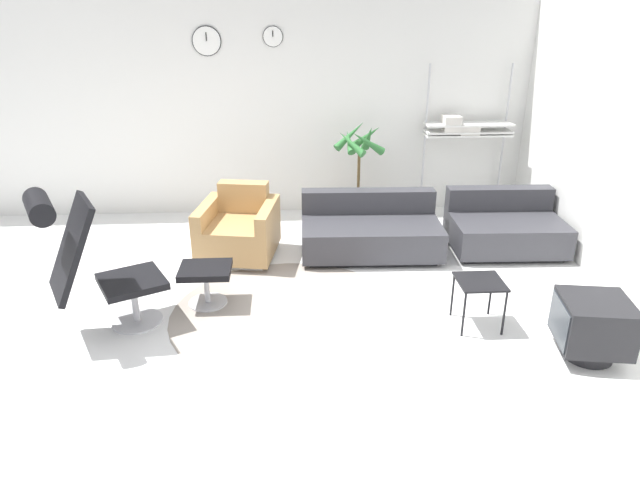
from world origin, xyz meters
TOP-DOWN VIEW (x-y plane):
  - ground_plane at (0.00, 0.00)m, footprint 12.00×12.00m
  - wall_back at (-0.00, 2.79)m, footprint 12.00×0.09m
  - round_rug at (-0.07, -0.02)m, footprint 2.15×2.15m
  - lounge_chair at (-1.70, -0.23)m, footprint 1.06×0.88m
  - ottoman at (-0.83, 0.22)m, footprint 0.47×0.40m
  - armchair_red at (-0.61, 1.30)m, footprint 0.92×0.96m
  - couch_low at (0.84, 1.32)m, footprint 1.54×0.91m
  - couch_second at (2.37, 1.33)m, footprint 1.24×0.90m
  - side_table at (1.55, -0.30)m, footprint 0.38×0.38m
  - crt_television at (2.28, -0.83)m, footprint 0.59×0.59m
  - potted_plant at (0.80, 2.15)m, footprint 0.62×0.64m
  - shelf_unit at (2.18, 2.53)m, footprint 1.10×0.28m

SIDE VIEW (x-z plane):
  - ground_plane at x=0.00m, z-range 0.00..0.00m
  - round_rug at x=-0.07m, z-range 0.00..0.01m
  - couch_low at x=0.84m, z-range -0.08..0.56m
  - couch_second at x=2.37m, z-range -0.08..0.56m
  - crt_television at x=2.28m, z-range 0.02..0.52m
  - ottoman at x=-0.83m, z-range 0.09..0.46m
  - armchair_red at x=-0.61m, z-range -0.09..0.67m
  - side_table at x=1.55m, z-range 0.16..0.59m
  - potted_plant at x=0.80m, z-range -0.12..1.16m
  - lounge_chair at x=-1.70m, z-range 0.09..1.37m
  - shelf_unit at x=2.18m, z-range 0.17..2.08m
  - wall_back at x=0.00m, z-range 0.00..2.80m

